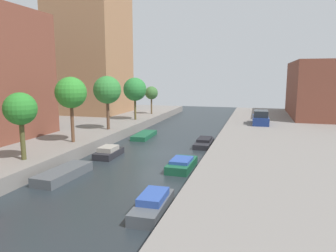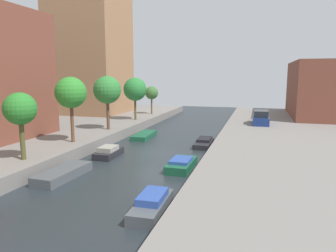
# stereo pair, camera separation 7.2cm
# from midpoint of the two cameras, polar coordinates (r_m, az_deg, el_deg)

# --- Properties ---
(ground_plane) EXTENTS (84.00, 84.00, 0.00)m
(ground_plane) POSITION_cam_midpoint_polar(r_m,az_deg,el_deg) (27.26, -2.64, -4.94)
(ground_plane) COLOR #232B30
(quay_left) EXTENTS (20.00, 64.00, 1.00)m
(quay_left) POSITION_cam_midpoint_polar(r_m,az_deg,el_deg) (34.89, -26.69, -1.96)
(quay_left) COLOR gray
(quay_left) RESTS_ON ground_plane
(apartment_tower_far) EXTENTS (10.00, 9.58, 27.44)m
(apartment_tower_far) POSITION_cam_midpoint_polar(r_m,az_deg,el_deg) (50.12, -14.16, 18.18)
(apartment_tower_far) COLOR #9E704C
(apartment_tower_far) RESTS_ON quay_left
(low_block_right) EXTENTS (10.00, 15.56, 7.58)m
(low_block_right) POSITION_cam_midpoint_polar(r_m,az_deg,el_deg) (48.71, 27.46, 5.97)
(low_block_right) COLOR brown
(low_block_right) RESTS_ON quay_right
(street_tree_1) EXTENTS (2.18, 2.18, 4.56)m
(street_tree_1) POSITION_cam_midpoint_polar(r_m,az_deg,el_deg) (22.98, -25.28, 2.73)
(street_tree_1) COLOR #4C4A26
(street_tree_1) RESTS_ON quay_left
(street_tree_2) EXTENTS (2.64, 2.64, 5.56)m
(street_tree_2) POSITION_cam_midpoint_polar(r_m,az_deg,el_deg) (27.65, -17.23, 5.77)
(street_tree_2) COLOR brown
(street_tree_2) RESTS_ON quay_left
(street_tree_3) EXTENTS (2.90, 2.90, 5.62)m
(street_tree_3) POSITION_cam_midpoint_polar(r_m,az_deg,el_deg) (33.41, -10.95, 6.43)
(street_tree_3) COLOR brown
(street_tree_3) RESTS_ON quay_left
(street_tree_4) EXTENTS (2.96, 2.96, 5.40)m
(street_tree_4) POSITION_cam_midpoint_polar(r_m,az_deg,el_deg) (40.40, -5.98, 6.65)
(street_tree_4) COLOR brown
(street_tree_4) RESTS_ON quay_left
(street_tree_5) EXTENTS (1.92, 1.92, 4.08)m
(street_tree_5) POSITION_cam_midpoint_polar(r_m,az_deg,el_deg) (46.48, -2.97, 6.02)
(street_tree_5) COLOR brown
(street_tree_5) RESTS_ON quay_left
(parked_car) EXTENTS (1.90, 4.41, 1.63)m
(parked_car) POSITION_cam_midpoint_polar(r_m,az_deg,el_deg) (38.36, 16.58, 1.36)
(parked_car) COLOR navy
(parked_car) RESTS_ON quay_right
(moored_boat_left_1) EXTENTS (1.83, 4.52, 0.62)m
(moored_boat_left_1) POSITION_cam_midpoint_polar(r_m,az_deg,el_deg) (21.79, -18.48, -8.22)
(moored_boat_left_1) COLOR #4C5156
(moored_boat_left_1) RESTS_ON ground_plane
(moored_boat_left_2) EXTENTS (1.52, 3.13, 0.89)m
(moored_boat_left_2) POSITION_cam_midpoint_polar(r_m,az_deg,el_deg) (26.41, -10.72, -4.73)
(moored_boat_left_2) COLOR #232328
(moored_boat_left_2) RESTS_ON ground_plane
(moored_boat_left_3) EXTENTS (1.79, 4.64, 0.47)m
(moored_boat_left_3) POSITION_cam_midpoint_polar(r_m,az_deg,el_deg) (34.02, -4.29, -1.71)
(moored_boat_left_3) COLOR #195638
(moored_boat_left_3) RESTS_ON ground_plane
(moored_boat_right_1) EXTENTS (1.45, 3.75, 0.94)m
(moored_boat_right_1) POSITION_cam_midpoint_polar(r_m,az_deg,el_deg) (15.84, -2.84, -14.07)
(moored_boat_right_1) COLOR #4C5156
(moored_boat_right_1) RESTS_ON ground_plane
(moored_boat_right_2) EXTENTS (1.62, 3.64, 0.78)m
(moored_boat_right_2) POSITION_cam_midpoint_polar(r_m,az_deg,el_deg) (22.67, 2.55, -6.98)
(moored_boat_right_2) COLOR #195638
(moored_boat_right_2) RESTS_ON ground_plane
(moored_boat_right_3) EXTENTS (1.46, 4.07, 0.72)m
(moored_boat_right_3) POSITION_cam_midpoint_polar(r_m,az_deg,el_deg) (30.15, 6.65, -3.02)
(moored_boat_right_3) COLOR #232328
(moored_boat_right_3) RESTS_ON ground_plane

